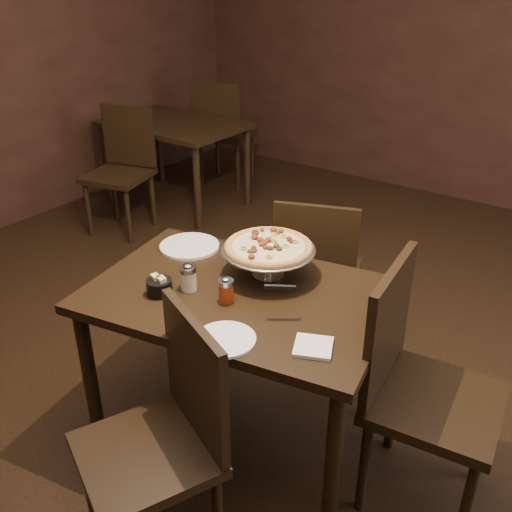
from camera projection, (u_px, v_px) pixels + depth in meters
The scene contains 16 objects.
room at pixel (268, 135), 1.93m from camera, with size 6.04×7.04×2.84m.
dining_table at pixel (239, 312), 2.33m from camera, with size 1.31×0.99×0.74m.
background_table at pixel (174, 133), 4.83m from camera, with size 1.16×0.77×0.73m.
pizza_stand at pixel (269, 247), 2.34m from camera, with size 0.39×0.39×0.16m.
parmesan_shaker at pixel (188, 278), 2.28m from camera, with size 0.07×0.07×0.12m.
pepper_flake_shaker at pixel (226, 290), 2.20m from camera, with size 0.06×0.06×0.11m.
packet_caddy at pixel (159, 286), 2.26m from camera, with size 0.10×0.10×0.08m.
napkin_stack at pixel (313, 347), 1.95m from camera, with size 0.13×0.13×0.01m, color white.
plate_left at pixel (190, 246), 2.64m from camera, with size 0.28×0.28×0.01m, color white.
plate_near at pixel (225, 339), 1.99m from camera, with size 0.22×0.22×0.01m, color white.
serving_spatula at pixel (280, 287), 2.06m from camera, with size 0.15×0.15×0.02m.
chair_far at pixel (317, 269), 2.98m from camera, with size 0.54×0.54×0.90m.
chair_near at pixel (165, 433), 1.93m from camera, with size 0.57×0.57×0.93m.
chair_side at pixel (416, 382), 2.11m from camera, with size 0.51×0.51×0.99m.
bg_chair_far at pixel (223, 129), 5.29m from camera, with size 0.56×0.56×0.98m.
bg_chair_near at pixel (122, 165), 4.42m from camera, with size 0.54×0.54×0.95m.
Camera 1 is at (1.13, -1.54, 1.92)m, focal length 40.00 mm.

